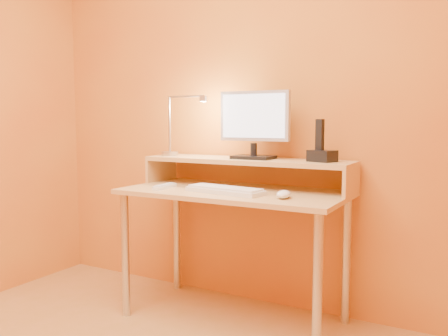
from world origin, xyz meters
The scene contains 25 objects.
wall_back centered at (0.00, 1.50, 1.25)m, with size 3.00×0.04×2.50m, color orange.
desk_leg_fl centered at (-0.55, 0.93, 0.35)m, with size 0.04×0.04×0.69m, color beige.
desk_leg_fr centered at (0.55, 0.93, 0.35)m, with size 0.04×0.04×0.69m, color beige.
desk_leg_bl centered at (-0.55, 1.43, 0.35)m, with size 0.04×0.04×0.69m, color beige.
desk_leg_br centered at (0.55, 1.43, 0.35)m, with size 0.04×0.04×0.69m, color beige.
desk_lower centered at (0.00, 1.18, 0.71)m, with size 1.20×0.60×0.03m, color tan.
shelf_riser_left centered at (-0.59, 1.33, 0.79)m, with size 0.02×0.30×0.14m, color tan.
shelf_riser_right centered at (0.59, 1.33, 0.79)m, with size 0.02×0.30×0.14m, color tan.
desk_shelf centered at (0.00, 1.33, 0.87)m, with size 1.20×0.30×0.03m, color tan.
monitor_foot centered at (0.04, 1.33, 0.89)m, with size 0.22×0.16×0.02m, color black.
monitor_neck centered at (0.04, 1.33, 0.93)m, with size 0.04×0.04×0.07m, color black.
monitor_panel centered at (0.04, 1.34, 1.12)m, with size 0.41×0.04×0.28m, color #B2B2BC.
monitor_back centered at (0.04, 1.36, 1.12)m, with size 0.37×0.01×0.24m, color black.
monitor_screen centered at (0.04, 1.32, 1.12)m, with size 0.37×0.00×0.24m, color silver.
lamp_base centered at (-0.50, 1.30, 0.89)m, with size 0.10×0.10×0.03m, color beige.
lamp_post centered at (-0.50, 1.30, 1.07)m, with size 0.01×0.01×0.33m, color beige.
lamp_arm centered at (-0.38, 1.30, 1.24)m, with size 0.01×0.01×0.24m, color beige.
lamp_head centered at (-0.26, 1.30, 1.22)m, with size 0.04×0.04×0.03m, color beige.
lamp_bulb centered at (-0.26, 1.30, 1.20)m, with size 0.03×0.03×0.00m, color #FFEAC6.
phone_dock centered at (0.44, 1.33, 0.91)m, with size 0.13×0.10×0.06m, color black.
phone_handset centered at (0.42, 1.33, 1.02)m, with size 0.04×0.03×0.16m, color black.
phone_led centered at (0.48, 1.28, 0.91)m, with size 0.01×0.00×0.04m, color #3260FD.
keyboard centered at (0.01, 1.07, 0.73)m, with size 0.43×0.14×0.02m, color silver.
mouse centered at (0.34, 1.05, 0.74)m, with size 0.07×0.12×0.04m, color white.
remote_control centered at (-0.37, 1.05, 0.73)m, with size 0.05×0.18×0.02m, color silver.
Camera 1 is at (1.16, -1.03, 1.09)m, focal length 37.59 mm.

